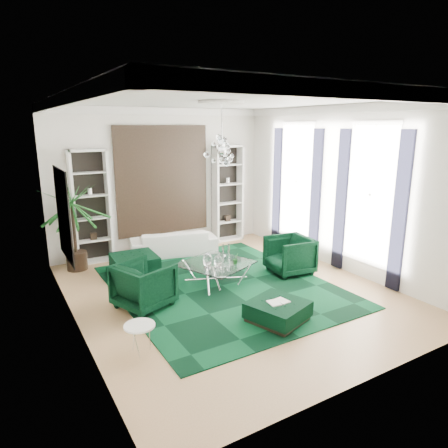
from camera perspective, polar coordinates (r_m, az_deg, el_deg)
floor at (r=8.40m, az=0.74°, el=-9.62°), size 6.00×7.00×0.02m
ceiling at (r=7.71m, az=0.84°, el=17.39°), size 6.00×7.00×0.02m
wall_back at (r=10.95m, az=-8.85°, el=6.18°), size 6.00×0.02×3.80m
wall_front at (r=5.24m, az=21.15°, el=-3.00°), size 6.00×0.02×3.80m
wall_left at (r=6.81m, az=-21.42°, el=0.71°), size 0.02×7.00×3.80m
wall_right at (r=9.72m, az=16.19°, el=4.83°), size 0.02×7.00×3.80m
crown_molding at (r=7.71m, az=0.83°, el=16.58°), size 6.00×7.00×0.18m
ceiling_medallion at (r=7.97m, az=-0.34°, el=16.99°), size 0.90×0.90×0.05m
tapestry at (r=10.90m, az=-8.75°, el=6.15°), size 2.50×0.06×2.80m
shelving_left at (r=10.28m, az=-18.46°, el=2.31°), size 0.90×0.38×2.80m
shelving_right at (r=11.70m, az=0.53°, el=4.36°), size 0.90×0.38×2.80m
painting at (r=7.40m, az=-21.86°, el=1.28°), size 0.04×1.30×1.60m
window_near at (r=9.12m, az=20.19°, el=3.96°), size 0.03×1.10×2.90m
curtain_near_a at (r=8.67m, az=23.85°, el=1.46°), size 0.07×0.30×3.25m
curtain_near_b at (r=9.64m, az=16.38°, el=3.24°), size 0.07×0.30×3.25m
window_far at (r=10.78m, az=10.33°, el=6.00°), size 0.03×1.10×2.90m
curtain_far_a at (r=10.22m, az=12.97°, el=4.03°), size 0.07×0.30×3.25m
curtain_far_b at (r=11.39m, az=7.58°, el=5.25°), size 0.07×0.30×3.25m
rug at (r=8.63m, az=-0.30°, el=-8.81°), size 4.20×5.00×0.02m
sofa at (r=10.68m, az=-7.21°, el=-2.61°), size 2.37×1.36×0.65m
armchair_left at (r=7.71m, az=-11.36°, el=-8.53°), size 1.23×1.21×0.87m
armchair_right at (r=9.35m, az=9.34°, el=-4.40°), size 1.06×1.03×0.86m
coffee_table at (r=8.75m, az=-1.13°, el=-6.96°), size 1.72×1.72×0.45m
ottoman_side at (r=9.51m, az=-12.65°, el=-5.63°), size 1.02×1.02×0.43m
ottoman_front at (r=7.19m, az=7.67°, el=-12.32°), size 1.13×1.13×0.36m
book at (r=7.11m, az=7.72°, el=-10.92°), size 0.37×0.25×0.03m
side_table at (r=6.35m, az=-11.88°, el=-15.82°), size 0.56×0.56×0.45m
palm at (r=9.86m, az=-20.79°, el=1.11°), size 2.07×2.07×2.62m
chandelier at (r=7.97m, az=-0.33°, el=10.38°), size 0.77×0.77×0.64m
table_plant at (r=8.57m, az=1.68°, el=-4.96°), size 0.16×0.14×0.24m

